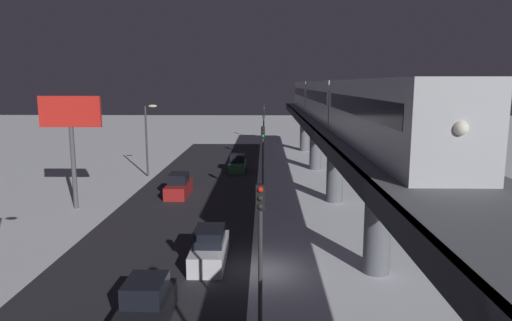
# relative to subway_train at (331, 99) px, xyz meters

# --- Properties ---
(ground_plane) EXTENTS (240.00, 240.00, 0.00)m
(ground_plane) POSITION_rel_subway_train_xyz_m (6.05, 18.44, -8.44)
(ground_plane) COLOR white
(avenue_asphalt) EXTENTS (11.00, 103.23, 0.01)m
(avenue_asphalt) POSITION_rel_subway_train_xyz_m (12.14, 18.44, -8.43)
(avenue_asphalt) COLOR #28282D
(avenue_asphalt) RESTS_ON ground_plane
(elevated_railway) EXTENTS (5.00, 103.23, 6.66)m
(elevated_railway) POSITION_rel_subway_train_xyz_m (0.09, 18.44, -2.70)
(elevated_railway) COLOR slate
(elevated_railway) RESTS_ON ground_plane
(subway_train) EXTENTS (2.94, 55.47, 3.40)m
(subway_train) POSITION_rel_subway_train_xyz_m (0.00, 0.00, 0.00)
(subway_train) COLOR #B7BABF
(subway_train) RESTS_ON elevated_railway
(sedan_green) EXTENTS (1.91, 4.15, 1.97)m
(sedan_green) POSITION_rel_subway_train_xyz_m (8.94, -9.40, -7.65)
(sedan_green) COLOR #2D6038
(sedan_green) RESTS_ON ground_plane
(sedan_black) EXTENTS (1.80, 4.28, 1.97)m
(sedan_black) POSITION_rel_subway_train_xyz_m (10.74, 24.00, -7.64)
(sedan_black) COLOR black
(sedan_black) RESTS_ON ground_plane
(sedan_red) EXTENTS (1.80, 4.72, 1.97)m
(sedan_red) POSITION_rel_subway_train_xyz_m (13.54, 1.79, -7.64)
(sedan_red) COLOR #A51E1E
(sedan_red) RESTS_ON ground_plane
(sedan_white) EXTENTS (1.80, 4.74, 1.97)m
(sedan_white) POSITION_rel_subway_train_xyz_m (8.94, 17.28, -7.64)
(sedan_white) COLOR silver
(sedan_white) RESTS_ON ground_plane
(traffic_light_near) EXTENTS (0.32, 0.44, 6.40)m
(traffic_light_near) POSITION_rel_subway_train_xyz_m (6.04, 25.95, -4.24)
(traffic_light_near) COLOR #2D2D2D
(traffic_light_near) RESTS_ON ground_plane
(traffic_light_mid) EXTENTS (0.32, 0.44, 6.40)m
(traffic_light_mid) POSITION_rel_subway_train_xyz_m (6.04, 4.45, -4.24)
(traffic_light_mid) COLOR #2D2D2D
(traffic_light_mid) RESTS_ON ground_plane
(traffic_light_far) EXTENTS (0.32, 0.44, 6.40)m
(traffic_light_far) POSITION_rel_subway_train_xyz_m (6.04, -17.05, -4.24)
(traffic_light_far) COLOR #2D2D2D
(traffic_light_far) RESTS_ON ground_plane
(traffic_light_distant) EXTENTS (0.32, 0.44, 6.40)m
(traffic_light_distant) POSITION_rel_subway_train_xyz_m (6.04, -38.55, -4.24)
(traffic_light_distant) COLOR #2D2D2D
(traffic_light_distant) RESTS_ON ground_plane
(commercial_billboard) EXTENTS (4.80, 0.36, 8.90)m
(commercial_billboard) POSITION_rel_subway_train_xyz_m (20.94, 6.26, -1.61)
(commercial_billboard) COLOR #4C4C51
(commercial_billboard) RESTS_ON ground_plane
(street_lamp_far) EXTENTS (1.35, 0.44, 7.65)m
(street_lamp_far) POSITION_rel_subway_train_xyz_m (18.21, -6.56, -3.62)
(street_lamp_far) COLOR #38383D
(street_lamp_far) RESTS_ON ground_plane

